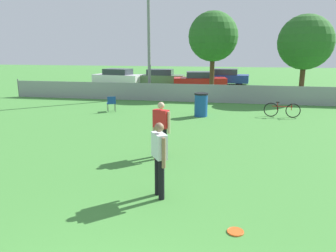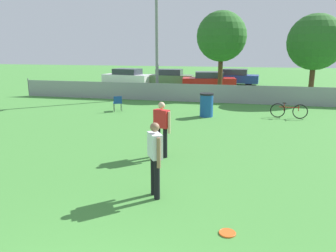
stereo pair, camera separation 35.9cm
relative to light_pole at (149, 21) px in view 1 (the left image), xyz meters
name	(u,v)px [view 1 (the left image)]	position (x,y,z in m)	size (l,w,h in m)	color
fence_backline	(210,93)	(4.09, -1.22, -4.36)	(26.11, 0.07, 1.21)	gray
light_pole	(149,21)	(0.00, 0.00, 0.00)	(0.90, 0.36, 8.30)	gray
tree_near_pole	(213,37)	(3.96, 2.23, -0.90)	(3.40, 3.40, 5.73)	#4C331E
tree_far_right	(305,42)	(9.77, 1.22, -1.32)	(3.42, 3.42, 5.31)	#4C331E
player_receiver_white	(159,154)	(3.97, -14.61, -3.93)	(0.43, 0.53, 1.68)	black
player_thrower_red	(161,125)	(3.41, -11.92, -3.93)	(0.58, 0.37, 1.68)	black
frisbee_disc	(235,232)	(5.61, -15.77, -4.89)	(0.30, 0.30, 0.03)	#E5591E
folding_chair_sideline	(111,103)	(-0.71, -5.22, -4.43)	(0.58, 0.58, 0.80)	#333338
bicycle_sideline	(282,110)	(7.80, -5.00, -4.56)	(1.68, 0.44, 0.73)	black
trash_bin	(201,105)	(3.98, -5.54, -4.34)	(0.66, 0.66, 1.13)	#194C99
parked_car_white	(118,77)	(-5.02, 7.84, -4.22)	(4.82, 2.64, 1.42)	black
parked_car_olive	(160,77)	(-1.12, 8.32, -4.23)	(4.39, 1.74, 1.40)	black
parked_car_red	(200,80)	(2.72, 6.38, -4.25)	(4.56, 2.39, 1.35)	black
parked_car_blue	(226,77)	(4.74, 9.60, -4.22)	(4.25, 2.07, 1.43)	black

